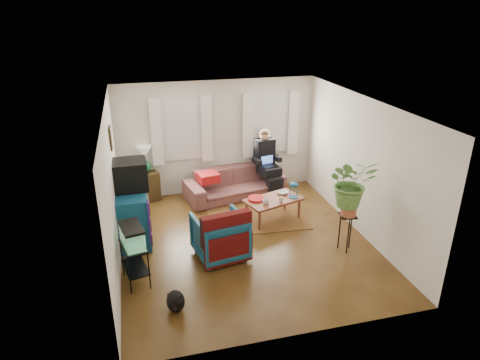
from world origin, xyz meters
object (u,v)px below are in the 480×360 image
object	(u,v)px
aquarium_stand	(135,264)
plant_stand	(346,233)
side_table	(147,186)
armchair	(220,234)
dresser	(133,216)
coffee_table	(273,209)
sofa	(235,179)

from	to	relation	value
aquarium_stand	plant_stand	world-z (taller)	plant_stand
side_table	armchair	xyz separation A→B (m)	(1.10, -2.71, 0.10)
dresser	plant_stand	world-z (taller)	dresser
armchair	dresser	bearing A→B (deg)	-42.85
side_table	aquarium_stand	xyz separation A→B (m)	(-0.35, -3.14, 0.00)
aquarium_stand	coffee_table	xyz separation A→B (m)	(2.78, 1.49, -0.10)
dresser	aquarium_stand	xyz separation A→B (m)	(-0.01, -1.37, -0.17)
sofa	side_table	world-z (taller)	sofa
sofa	dresser	distance (m)	2.70
dresser	plant_stand	xyz separation A→B (m)	(3.66, -1.31, -0.15)
plant_stand	armchair	bearing A→B (deg)	170.60
dresser	coffee_table	bearing A→B (deg)	1.43
dresser	armchair	distance (m)	1.72
armchair	side_table	bearing A→B (deg)	-77.62
sofa	coffee_table	xyz separation A→B (m)	(0.48, -1.31, -0.21)
armchair	plant_stand	size ratio (longest dim) A/B	1.23
dresser	plant_stand	bearing A→B (deg)	-20.81
plant_stand	sofa	bearing A→B (deg)	116.58
side_table	armchair	bearing A→B (deg)	-67.86
aquarium_stand	armchair	size ratio (longest dim) A/B	0.78
dresser	aquarium_stand	bearing A→B (deg)	-91.59
armchair	aquarium_stand	bearing A→B (deg)	6.67
armchair	coffee_table	world-z (taller)	armchair
sofa	side_table	distance (m)	1.98
side_table	armchair	world-z (taller)	armchair
sofa	coffee_table	world-z (taller)	sofa
side_table	sofa	bearing A→B (deg)	-9.73
sofa	aquarium_stand	world-z (taller)	sofa
side_table	aquarium_stand	world-z (taller)	aquarium_stand
dresser	armchair	world-z (taller)	dresser
side_table	plant_stand	world-z (taller)	plant_stand
dresser	aquarium_stand	size ratio (longest dim) A/B	1.67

